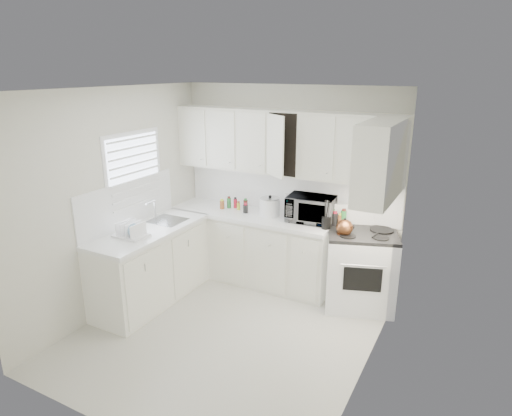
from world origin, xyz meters
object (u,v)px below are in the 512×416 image
Objects in this scene: rice_cooker at (270,205)px; utensil_crock at (327,214)px; stove at (361,259)px; microwave at (311,206)px; dish_rack at (131,228)px; tea_kettle at (345,226)px.

utensil_crock is (0.82, -0.14, 0.05)m from rice_cooker.
microwave is at bearing 152.73° from stove.
stove is 0.68m from utensil_crock.
stove is at bearing 31.98° from dish_rack.
rice_cooker is at bearing 170.20° from utensil_crock.
utensil_crock is at bearing -38.20° from microwave.
tea_kettle is 0.66× the size of utensil_crock.
utensil_crock is at bearing 36.05° from dish_rack.
microwave is 1.61× the size of utensil_crock.
utensil_crock is 0.99× the size of dish_rack.
tea_kettle is (-0.18, -0.16, 0.44)m from stove.
stove is 2.09× the size of microwave.
tea_kettle is at bearing -32.17° from microwave.
utensil_crock is at bearing 169.98° from stove.
rice_cooker is at bearing -167.33° from tea_kettle.
stove reaches higher than tea_kettle.
microwave is 2.18× the size of rice_cooker.
microwave reaches higher than rice_cooker.
dish_rack is (-1.61, -1.47, -0.10)m from microwave.
tea_kettle is 2.45m from dish_rack.
microwave reaches higher than utensil_crock.
tea_kettle is at bearing -6.62° from rice_cooker.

